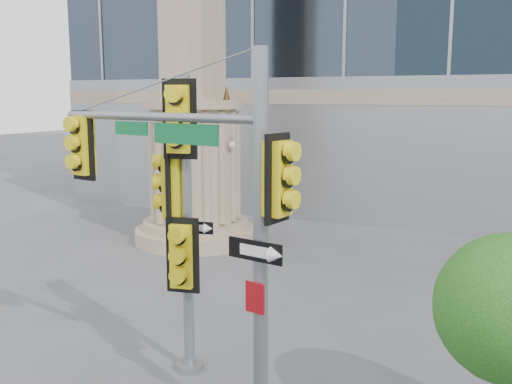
% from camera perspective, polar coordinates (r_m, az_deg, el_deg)
% --- Properties ---
extents(monument, '(4.40, 4.40, 16.60)m').
position_cam_1_polar(monument, '(20.43, -6.28, 10.30)').
color(monument, tan).
rests_on(monument, ground).
extents(main_signal_pole, '(4.53, 1.26, 5.90)m').
position_cam_1_polar(main_signal_pole, '(8.64, -5.34, -1.02)').
color(main_signal_pole, slate).
rests_on(main_signal_pole, ground).
extents(secondary_signal_pole, '(1.03, 0.74, 5.63)m').
position_cam_1_polar(secondary_signal_pole, '(10.49, -7.52, -1.13)').
color(secondary_signal_pole, slate).
rests_on(secondary_signal_pole, ground).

